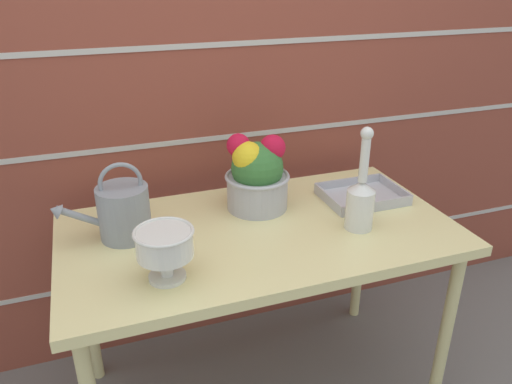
# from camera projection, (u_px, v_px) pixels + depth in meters

# --- Properties ---
(brick_wall) EXTENTS (3.60, 0.08, 2.20)m
(brick_wall) POSITION_uv_depth(u_px,v_px,m) (218.00, 90.00, 1.95)
(brick_wall) COLOR brown
(brick_wall) RESTS_ON ground_plane
(patio_table) EXTENTS (1.32, 0.71, 0.74)m
(patio_table) POSITION_uv_depth(u_px,v_px,m) (259.00, 246.00, 1.71)
(patio_table) COLOR beige
(patio_table) RESTS_ON ground_plane
(watering_can) EXTENTS (0.31, 0.17, 0.26)m
(watering_can) POSITION_uv_depth(u_px,v_px,m) (123.00, 211.00, 1.60)
(watering_can) COLOR gray
(watering_can) RESTS_ON patio_table
(crystal_pedestal_bowl) EXTENTS (0.17, 0.17, 0.16)m
(crystal_pedestal_bowl) POSITION_uv_depth(u_px,v_px,m) (165.00, 246.00, 1.38)
(crystal_pedestal_bowl) COLOR silver
(crystal_pedestal_bowl) RESTS_ON patio_table
(flower_planter) EXTENTS (0.23, 0.23, 0.28)m
(flower_planter) POSITION_uv_depth(u_px,v_px,m) (257.00, 175.00, 1.77)
(flower_planter) COLOR #ADADB2
(flower_planter) RESTS_ON patio_table
(glass_decanter) EXTENTS (0.09, 0.09, 0.36)m
(glass_decanter) POSITION_uv_depth(u_px,v_px,m) (361.00, 199.00, 1.64)
(glass_decanter) COLOR silver
(glass_decanter) RESTS_ON patio_table
(wire_tray) EXTENTS (0.30, 0.23, 0.04)m
(wire_tray) POSITION_uv_depth(u_px,v_px,m) (362.00, 196.00, 1.89)
(wire_tray) COLOR #B7B7BC
(wire_tray) RESTS_ON patio_table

